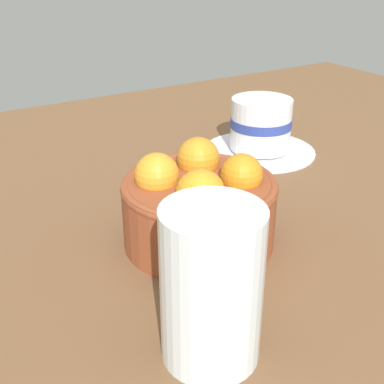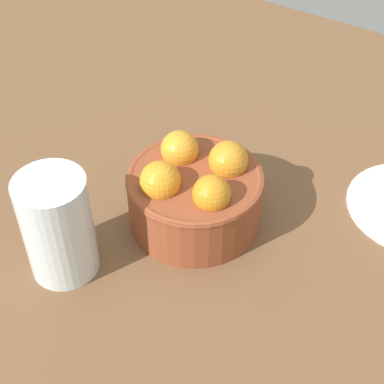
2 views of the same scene
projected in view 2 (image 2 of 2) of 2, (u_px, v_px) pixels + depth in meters
The scene contains 3 objects.
ground_plane at pixel (195, 228), 67.79cm from camera, with size 147.20×110.63×3.08cm, color brown.
terracotta_bowl at pixel (195, 192), 63.83cm from camera, with size 15.12×15.12×9.59cm.
water_glass at pixel (58, 226), 57.67cm from camera, with size 7.17×7.17×11.85cm, color silver.
Camera 2 is at (-26.03, 38.87, 47.70)cm, focal length 54.02 mm.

